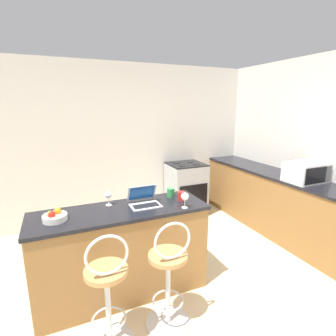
# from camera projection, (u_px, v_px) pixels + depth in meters

# --- Properties ---
(ground_plane) EXTENTS (20.00, 20.00, 0.00)m
(ground_plane) POSITION_uv_depth(u_px,v_px,m) (198.00, 324.00, 2.36)
(ground_plane) COLOR beige
(wall_back) EXTENTS (12.00, 0.06, 2.60)m
(wall_back) POSITION_uv_depth(u_px,v_px,m) (122.00, 144.00, 4.39)
(wall_back) COLOR silver
(wall_back) RESTS_ON ground_plane
(breakfast_bar) EXTENTS (1.71, 0.57, 0.93)m
(breakfast_bar) POSITION_uv_depth(u_px,v_px,m) (123.00, 252.00, 2.67)
(breakfast_bar) COLOR olive
(breakfast_bar) RESTS_ON ground_plane
(counter_right) EXTENTS (0.59, 3.11, 0.93)m
(counter_right) POSITION_uv_depth(u_px,v_px,m) (280.00, 204.00, 3.96)
(counter_right) COLOR olive
(counter_right) RESTS_ON ground_plane
(bar_stool_near) EXTENTS (0.40, 0.40, 1.03)m
(bar_stool_near) POSITION_uv_depth(u_px,v_px,m) (108.00, 294.00, 2.05)
(bar_stool_near) COLOR silver
(bar_stool_near) RESTS_ON ground_plane
(bar_stool_far) EXTENTS (0.40, 0.40, 1.03)m
(bar_stool_far) POSITION_uv_depth(u_px,v_px,m) (169.00, 277.00, 2.25)
(bar_stool_far) COLOR silver
(bar_stool_far) RESTS_ON ground_plane
(laptop) EXTENTS (0.30, 0.26, 0.20)m
(laptop) POSITION_uv_depth(u_px,v_px,m) (144.00, 200.00, 2.68)
(laptop) COLOR #B7BABF
(laptop) RESTS_ON breakfast_bar
(microwave) EXTENTS (0.52, 0.36, 0.26)m
(microwave) POSITION_uv_depth(u_px,v_px,m) (306.00, 172.00, 3.47)
(microwave) COLOR silver
(microwave) RESTS_ON counter_right
(stove_range) EXTENTS (0.62, 0.57, 0.94)m
(stove_range) POSITION_uv_depth(u_px,v_px,m) (186.00, 189.00, 4.69)
(stove_range) COLOR #9EA3A8
(stove_range) RESTS_ON ground_plane
(fruit_bowl) EXTENTS (0.21, 0.21, 0.11)m
(fruit_bowl) POSITION_uv_depth(u_px,v_px,m) (55.00, 217.00, 2.30)
(fruit_bowl) COLOR silver
(fruit_bowl) RESTS_ON breakfast_bar
(wine_glass_short) EXTENTS (0.08, 0.08, 0.16)m
(wine_glass_short) POSITION_uv_depth(u_px,v_px,m) (185.00, 197.00, 2.58)
(wine_glass_short) COLOR silver
(wine_glass_short) RESTS_ON breakfast_bar
(mug_red) EXTENTS (0.09, 0.07, 0.09)m
(mug_red) POSITION_uv_depth(u_px,v_px,m) (181.00, 196.00, 2.81)
(mug_red) COLOR red
(mug_red) RESTS_ON breakfast_bar
(wine_glass_tall) EXTENTS (0.07, 0.07, 0.14)m
(wine_glass_tall) POSITION_uv_depth(u_px,v_px,m) (108.00, 196.00, 2.65)
(wine_glass_tall) COLOR silver
(wine_glass_tall) RESTS_ON breakfast_bar
(mug_green) EXTENTS (0.10, 0.08, 0.10)m
(mug_green) POSITION_uv_depth(u_px,v_px,m) (171.00, 193.00, 2.90)
(mug_green) COLOR #338447
(mug_green) RESTS_ON breakfast_bar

